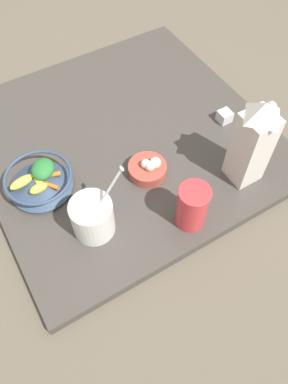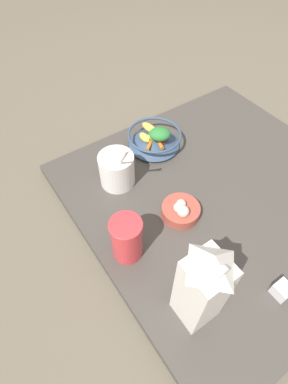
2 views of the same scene
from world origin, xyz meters
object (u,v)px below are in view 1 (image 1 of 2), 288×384
yogurt_tub (92,216)px  garlic_bowl (148,169)px  fruit_bowl (39,180)px  milk_carton (253,143)px  drinking_cup (192,206)px  spice_jar (224,117)px

yogurt_tub → garlic_bowl: size_ratio=1.91×
garlic_bowl → fruit_bowl: bearing=68.7°
milk_carton → drinking_cup: (-0.05, 0.24, -0.07)m
milk_carton → garlic_bowl: bearing=58.2°
fruit_bowl → milk_carton: milk_carton is taller
spice_jar → garlic_bowl: garlic_bowl is taller
drinking_cup → garlic_bowl: drinking_cup is taller
spice_jar → garlic_bowl: 0.36m
fruit_bowl → garlic_bowl: size_ratio=1.69×
garlic_bowl → drinking_cup: bearing=-175.8°
drinking_cup → spice_jar: drinking_cup is taller
drinking_cup → fruit_bowl: bearing=44.7°
spice_jar → drinking_cup: bearing=128.9°
yogurt_tub → spice_jar: size_ratio=5.30×
fruit_bowl → milk_carton: size_ratio=0.69×
milk_carton → drinking_cup: size_ratio=2.03×
fruit_bowl → garlic_bowl: bearing=-111.3°
fruit_bowl → drinking_cup: (-0.33, -0.33, 0.04)m
milk_carton → drinking_cup: 0.25m
milk_carton → yogurt_tub: size_ratio=1.29×
yogurt_tub → spice_jar: (0.15, -0.59, -0.05)m
spice_jar → garlic_bowl: (-0.06, 0.35, 0.01)m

